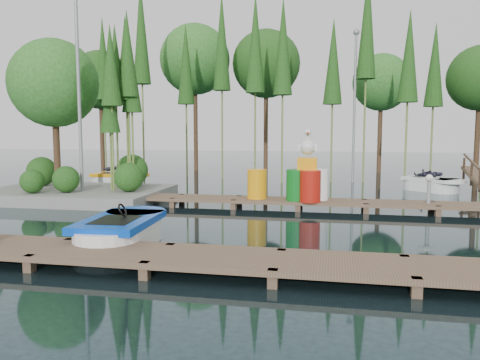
% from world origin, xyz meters
% --- Properties ---
extents(ground_plane, '(90.00, 90.00, 0.00)m').
position_xyz_m(ground_plane, '(0.00, 0.00, 0.00)').
color(ground_plane, '#1F333A').
extents(near_dock, '(18.00, 1.50, 0.50)m').
position_xyz_m(near_dock, '(0.00, -4.50, 0.23)').
color(near_dock, brown).
rests_on(near_dock, ground).
extents(far_dock, '(15.00, 1.20, 0.50)m').
position_xyz_m(far_dock, '(1.00, 2.50, 0.23)').
color(far_dock, brown).
rests_on(far_dock, ground).
extents(island, '(6.20, 4.20, 6.75)m').
position_xyz_m(island, '(-6.30, 3.29, 3.18)').
color(island, gray).
rests_on(island, ground).
extents(tree_screen, '(34.42, 18.53, 10.31)m').
position_xyz_m(tree_screen, '(-2.04, 10.60, 6.12)').
color(tree_screen, '#48301E').
rests_on(tree_screen, ground).
extents(lamp_island, '(0.30, 0.30, 7.25)m').
position_xyz_m(lamp_island, '(-5.50, 2.50, 4.26)').
color(lamp_island, gray).
rests_on(lamp_island, ground).
extents(lamp_rear, '(0.30, 0.30, 7.25)m').
position_xyz_m(lamp_rear, '(4.00, 11.00, 4.26)').
color(lamp_rear, gray).
rests_on(lamp_rear, ground).
extents(boat_blue, '(1.51, 3.04, 1.00)m').
position_xyz_m(boat_blue, '(-1.38, -3.09, 0.29)').
color(boat_blue, white).
rests_on(boat_blue, ground).
extents(boat_yellow_far, '(2.73, 1.26, 1.36)m').
position_xyz_m(boat_yellow_far, '(-6.47, 7.31, 0.29)').
color(boat_yellow_far, white).
rests_on(boat_yellow_far, ground).
extents(boat_white_far, '(2.71, 2.72, 1.25)m').
position_xyz_m(boat_white_far, '(7.04, 8.00, 0.28)').
color(boat_white_far, white).
rests_on(boat_white_far, ground).
extents(yellow_barrel, '(0.63, 0.63, 0.94)m').
position_xyz_m(yellow_barrel, '(0.66, 2.50, 0.77)').
color(yellow_barrel, '#F69D0C').
rests_on(yellow_barrel, far_dock).
extents(drum_cluster, '(1.29, 1.18, 2.23)m').
position_xyz_m(drum_cluster, '(2.29, 2.34, 0.95)').
color(drum_cluster, '#0C6E1B').
rests_on(drum_cluster, far_dock).
extents(seagull_post, '(0.55, 0.30, 0.87)m').
position_xyz_m(seagull_post, '(5.89, 2.50, 0.89)').
color(seagull_post, gray).
rests_on(seagull_post, far_dock).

